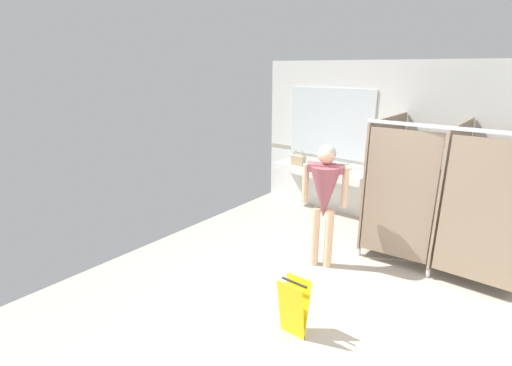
{
  "coord_description": "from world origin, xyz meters",
  "views": [
    {
      "loc": [
        1.54,
        -3.17,
        2.57
      ],
      "look_at": [
        -1.55,
        0.67,
        1.02
      ],
      "focal_mm": 26.04,
      "sensor_mm": 36.0,
      "label": 1
    }
  ],
  "objects_px": {
    "handbag": "(298,160)",
    "soap_dispenser": "(332,162)",
    "person_standing": "(325,192)",
    "wet_floor_sign": "(293,307)"
  },
  "relations": [
    {
      "from": "handbag",
      "to": "soap_dispenser",
      "type": "relative_size",
      "value": 1.7
    },
    {
      "from": "person_standing",
      "to": "wet_floor_sign",
      "type": "relative_size",
      "value": 2.73
    },
    {
      "from": "person_standing",
      "to": "handbag",
      "type": "height_order",
      "value": "person_standing"
    },
    {
      "from": "handbag",
      "to": "soap_dispenser",
      "type": "height_order",
      "value": "handbag"
    },
    {
      "from": "handbag",
      "to": "soap_dispenser",
      "type": "xyz_separation_m",
      "value": [
        0.53,
        0.29,
        -0.02
      ]
    },
    {
      "from": "person_standing",
      "to": "soap_dispenser",
      "type": "xyz_separation_m",
      "value": [
        -0.89,
        1.89,
        -0.13
      ]
    },
    {
      "from": "wet_floor_sign",
      "to": "person_standing",
      "type": "bearing_deg",
      "value": 108.52
    },
    {
      "from": "person_standing",
      "to": "handbag",
      "type": "distance_m",
      "value": 2.14
    },
    {
      "from": "soap_dispenser",
      "to": "wet_floor_sign",
      "type": "relative_size",
      "value": 0.31
    },
    {
      "from": "handbag",
      "to": "wet_floor_sign",
      "type": "height_order",
      "value": "handbag"
    }
  ]
}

